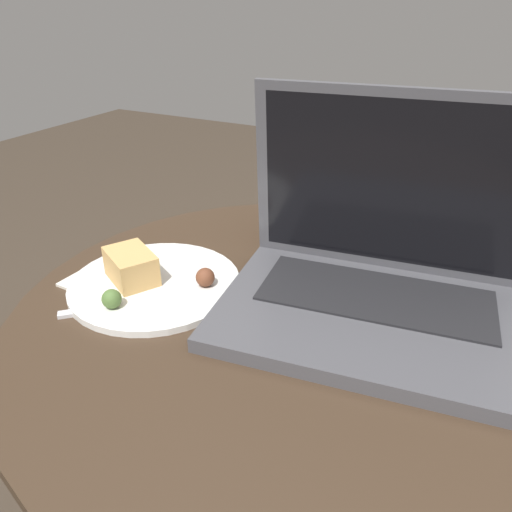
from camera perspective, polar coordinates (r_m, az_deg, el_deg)
table at (r=0.72m, az=4.07°, el=-15.30°), size 0.71×0.71×0.58m
napkin at (r=0.70m, az=-12.93°, el=-2.85°), size 0.19×0.14×0.00m
laptop at (r=0.62m, az=13.83°, el=-1.72°), size 0.39×0.29×0.26m
beer_glass at (r=0.78m, az=4.59°, el=10.09°), size 0.07×0.07×0.23m
snack_plate at (r=0.68m, az=-12.03°, el=-2.66°), size 0.23×0.23×0.05m
fork at (r=0.65m, az=-12.12°, el=-5.18°), size 0.15×0.14×0.00m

